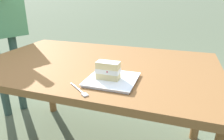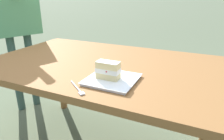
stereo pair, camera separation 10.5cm
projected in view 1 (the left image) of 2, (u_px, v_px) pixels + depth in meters
name	position (u px, v px, depth m)	size (l,w,h in m)	color
patio_table	(97.00, 75.00, 1.39)	(1.56, 0.99, 0.77)	brown
dessert_plate	(112.00, 80.00, 1.07)	(0.26, 0.26, 0.02)	white
cake_slice	(108.00, 70.00, 1.05)	(0.12, 0.07, 0.09)	#EAD18C
dessert_fork	(79.00, 90.00, 0.97)	(0.15, 0.12, 0.01)	silver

